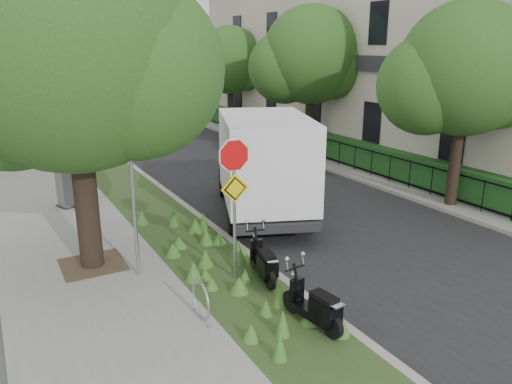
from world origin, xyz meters
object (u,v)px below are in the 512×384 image
Objects in this scene: sign_assembly at (234,181)px; utility_cabinet at (72,188)px; scooter_far at (318,311)px; box_truck at (263,160)px; scooter_near at (265,266)px.

sign_assembly reaches higher than utility_cabinet.
box_truck reaches higher than scooter_far.
scooter_near is at bearing -118.96° from box_truck.
sign_assembly is 0.52× the size of box_truck.
sign_assembly is 2.10× the size of scooter_far.
sign_assembly is 2.73× the size of utility_cabinet.
scooter_near is 0.99× the size of scooter_far.
sign_assembly is 4.69m from box_truck.
scooter_near is (0.48, -0.44, -1.85)m from sign_assembly.
box_truck reaches higher than utility_cabinet.
scooter_near is at bearing 87.54° from scooter_far.
box_truck is 6.13m from utility_cabinet.
utility_cabinet is (-5.00, 3.39, -1.03)m from box_truck.
box_truck is at bearing 69.02° from scooter_far.
scooter_near is at bearing -70.33° from utility_cabinet.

